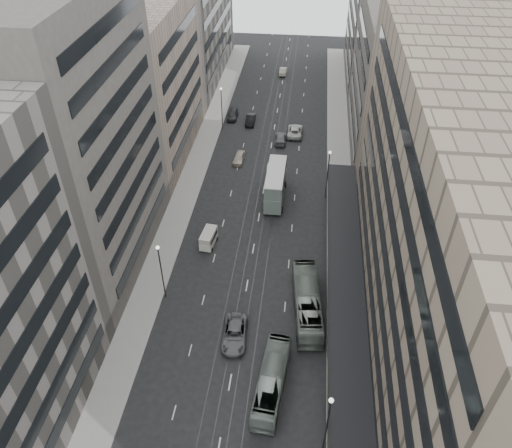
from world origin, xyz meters
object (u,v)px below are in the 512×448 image
at_px(bus_near, 272,380).
at_px(double_decker, 275,184).
at_px(sedan_2, 235,334).
at_px(panel_van, 208,238).
at_px(bus_far, 307,302).

distance_m(bus_near, double_decker, 33.16).
bearing_deg(double_decker, sedan_2, -94.24).
distance_m(double_decker, panel_van, 14.34).
bearing_deg(panel_van, double_decker, 62.04).
xyz_separation_m(bus_near, panel_van, (-10.54, 21.36, -0.21)).
height_order(bus_near, bus_far, bus_far).
bearing_deg(sedan_2, bus_near, -54.97).
bearing_deg(bus_far, panel_van, -43.70).
relative_size(bus_far, double_decker, 1.29).
distance_m(bus_near, bus_far, 11.27).
distance_m(bus_near, panel_van, 23.82).
distance_m(bus_far, double_decker, 22.95).
bearing_deg(bus_far, bus_near, 67.46).
bearing_deg(sedan_2, double_decker, 81.96).
relative_size(bus_near, sedan_2, 1.80).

